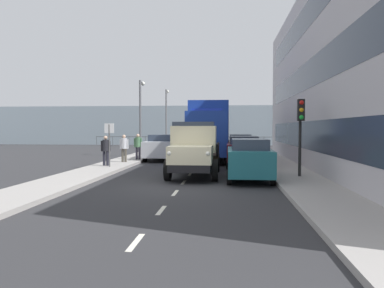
{
  "coord_description": "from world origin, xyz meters",
  "views": [
    {
      "loc": [
        -1.71,
        13.46,
        2.16
      ],
      "look_at": [
        0.56,
        -10.71,
        1.12
      ],
      "focal_mm": 34.94,
      "sensor_mm": 36.0,
      "label": 1
    }
  ],
  "objects_px": {
    "pedestrian_in_dark_coat": "(106,148)",
    "traffic_light_near": "(301,120)",
    "car_teal_kerbside_near": "(249,159)",
    "pedestrian_couple_b": "(138,144)",
    "car_maroon_kerbside_1": "(243,151)",
    "pedestrian_by_lamp": "(124,146)",
    "truck_vintage_cream": "(194,150)",
    "lorry_cargo_blue": "(209,129)",
    "car_silver_oppositeside_0": "(162,147)",
    "lamp_post_promenade": "(141,110)",
    "lamp_post_far": "(166,112)",
    "street_sign": "(109,137)",
    "car_grey_kerbside_2": "(240,146)"
  },
  "relations": [
    {
      "from": "pedestrian_couple_b",
      "to": "truck_vintage_cream",
      "type": "bearing_deg",
      "value": 121.02
    },
    {
      "from": "lamp_post_far",
      "to": "street_sign",
      "type": "bearing_deg",
      "value": 91.12
    },
    {
      "from": "lorry_cargo_blue",
      "to": "lamp_post_promenade",
      "type": "relative_size",
      "value": 1.47
    },
    {
      "from": "pedestrian_in_dark_coat",
      "to": "traffic_light_near",
      "type": "bearing_deg",
      "value": 159.25
    },
    {
      "from": "pedestrian_couple_b",
      "to": "car_grey_kerbside_2",
      "type": "bearing_deg",
      "value": -157.54
    },
    {
      "from": "car_grey_kerbside_2",
      "to": "street_sign",
      "type": "height_order",
      "value": "street_sign"
    },
    {
      "from": "pedestrian_in_dark_coat",
      "to": "car_silver_oppositeside_0",
      "type": "bearing_deg",
      "value": -111.49
    },
    {
      "from": "truck_vintage_cream",
      "to": "car_grey_kerbside_2",
      "type": "xyz_separation_m",
      "value": [
        -2.36,
        -9.75,
        -0.28
      ]
    },
    {
      "from": "pedestrian_by_lamp",
      "to": "lamp_post_promenade",
      "type": "height_order",
      "value": "lamp_post_promenade"
    },
    {
      "from": "car_grey_kerbside_2",
      "to": "pedestrian_couple_b",
      "type": "height_order",
      "value": "pedestrian_couple_b"
    },
    {
      "from": "car_silver_oppositeside_0",
      "to": "pedestrian_by_lamp",
      "type": "xyz_separation_m",
      "value": [
        1.75,
        3.14,
        0.2
      ]
    },
    {
      "from": "car_silver_oppositeside_0",
      "to": "pedestrian_couple_b",
      "type": "xyz_separation_m",
      "value": [
        1.34,
        1.34,
        0.21
      ]
    },
    {
      "from": "pedestrian_by_lamp",
      "to": "lamp_post_promenade",
      "type": "distance_m",
      "value": 6.47
    },
    {
      "from": "car_teal_kerbside_near",
      "to": "pedestrian_in_dark_coat",
      "type": "relative_size",
      "value": 2.51
    },
    {
      "from": "car_maroon_kerbside_1",
      "to": "car_grey_kerbside_2",
      "type": "distance_m",
      "value": 5.38
    },
    {
      "from": "car_maroon_kerbside_1",
      "to": "pedestrian_in_dark_coat",
      "type": "xyz_separation_m",
      "value": [
        7.36,
        1.39,
        0.19
      ]
    },
    {
      "from": "pedestrian_by_lamp",
      "to": "pedestrian_couple_b",
      "type": "height_order",
      "value": "pedestrian_couple_b"
    },
    {
      "from": "pedestrian_in_dark_coat",
      "to": "pedestrian_couple_b",
      "type": "xyz_separation_m",
      "value": [
        -0.78,
        -4.05,
        0.02
      ]
    },
    {
      "from": "lamp_post_promenade",
      "to": "traffic_light_near",
      "type": "bearing_deg",
      "value": 128.73
    },
    {
      "from": "car_teal_kerbside_near",
      "to": "pedestrian_couple_b",
      "type": "distance_m",
      "value": 10.37
    },
    {
      "from": "truck_vintage_cream",
      "to": "traffic_light_near",
      "type": "distance_m",
      "value": 4.7
    },
    {
      "from": "pedestrian_couple_b",
      "to": "lamp_post_promenade",
      "type": "height_order",
      "value": "lamp_post_promenade"
    },
    {
      "from": "pedestrian_by_lamp",
      "to": "car_grey_kerbside_2",
      "type": "bearing_deg",
      "value": -147.11
    },
    {
      "from": "street_sign",
      "to": "car_grey_kerbside_2",
      "type": "bearing_deg",
      "value": -133.95
    },
    {
      "from": "car_maroon_kerbside_1",
      "to": "lamp_post_far",
      "type": "relative_size",
      "value": 0.64
    },
    {
      "from": "truck_vintage_cream",
      "to": "street_sign",
      "type": "relative_size",
      "value": 2.51
    },
    {
      "from": "pedestrian_by_lamp",
      "to": "car_teal_kerbside_near",
      "type": "bearing_deg",
      "value": 138.36
    },
    {
      "from": "lorry_cargo_blue",
      "to": "car_silver_oppositeside_0",
      "type": "bearing_deg",
      "value": -2.1
    },
    {
      "from": "car_teal_kerbside_near",
      "to": "truck_vintage_cream",
      "type": "bearing_deg",
      "value": -22.64
    },
    {
      "from": "lorry_cargo_blue",
      "to": "lamp_post_far",
      "type": "bearing_deg",
      "value": -70.6
    },
    {
      "from": "car_grey_kerbside_2",
      "to": "lamp_post_far",
      "type": "xyz_separation_m",
      "value": [
        7.41,
        -13.69,
        2.95
      ]
    },
    {
      "from": "car_teal_kerbside_near",
      "to": "pedestrian_by_lamp",
      "type": "distance_m",
      "value": 9.35
    },
    {
      "from": "lorry_cargo_blue",
      "to": "car_teal_kerbside_near",
      "type": "relative_size",
      "value": 2.04
    },
    {
      "from": "truck_vintage_cream",
      "to": "lamp_post_promenade",
      "type": "distance_m",
      "value": 12.5
    },
    {
      "from": "car_maroon_kerbside_1",
      "to": "pedestrian_couple_b",
      "type": "relative_size",
      "value": 2.4
    },
    {
      "from": "pedestrian_couple_b",
      "to": "car_maroon_kerbside_1",
      "type": "bearing_deg",
      "value": 158.02
    },
    {
      "from": "pedestrian_by_lamp",
      "to": "traffic_light_near",
      "type": "xyz_separation_m",
      "value": [
        -9.11,
        5.84,
        1.37
      ]
    },
    {
      "from": "car_grey_kerbside_2",
      "to": "pedestrian_couple_b",
      "type": "xyz_separation_m",
      "value": [
        6.58,
        2.72,
        0.21
      ]
    },
    {
      "from": "traffic_light_near",
      "to": "car_grey_kerbside_2",
      "type": "bearing_deg",
      "value": -78.43
    },
    {
      "from": "car_silver_oppositeside_0",
      "to": "traffic_light_near",
      "type": "distance_m",
      "value": 11.72
    },
    {
      "from": "car_grey_kerbside_2",
      "to": "street_sign",
      "type": "distance_m",
      "value": 10.11
    },
    {
      "from": "pedestrian_in_dark_coat",
      "to": "pedestrian_by_lamp",
      "type": "distance_m",
      "value": 2.28
    },
    {
      "from": "truck_vintage_cream",
      "to": "pedestrian_couple_b",
      "type": "distance_m",
      "value": 8.2
    },
    {
      "from": "pedestrian_couple_b",
      "to": "lamp_post_promenade",
      "type": "distance_m",
      "value": 4.9
    },
    {
      "from": "pedestrian_by_lamp",
      "to": "pedestrian_couple_b",
      "type": "bearing_deg",
      "value": -102.76
    },
    {
      "from": "car_teal_kerbside_near",
      "to": "car_maroon_kerbside_1",
      "type": "bearing_deg",
      "value": -90.0
    },
    {
      "from": "lorry_cargo_blue",
      "to": "lamp_post_promenade",
      "type": "height_order",
      "value": "lamp_post_promenade"
    },
    {
      "from": "lamp_post_promenade",
      "to": "lamp_post_far",
      "type": "relative_size",
      "value": 0.91
    },
    {
      "from": "lorry_cargo_blue",
      "to": "traffic_light_near",
      "type": "bearing_deg",
      "value": 115.26
    },
    {
      "from": "pedestrian_by_lamp",
      "to": "lamp_post_promenade",
      "type": "bearing_deg",
      "value": -86.43
    }
  ]
}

